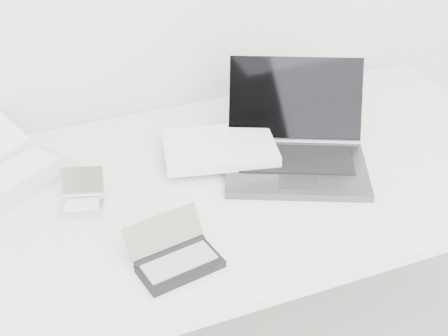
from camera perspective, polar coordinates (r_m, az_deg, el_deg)
name	(u,v)px	position (r m, az deg, el deg)	size (l,w,h in m)	color
desk	(229,193)	(1.55, 0.47, -2.27)	(1.60, 0.80, 0.73)	white
laptop_large	(265,148)	(1.58, 3.78, 1.82)	(0.56, 0.45, 0.21)	#4E5053
netbook_open_white	(5,167)	(1.62, -19.41, 0.08)	(0.38, 0.39, 0.09)	silver
pda_silver	(82,200)	(1.46, -12.81, -2.86)	(0.12, 0.13, 0.08)	silver
palmtop_charcoal	(176,257)	(1.28, -4.44, -8.16)	(0.18, 0.16, 0.08)	black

